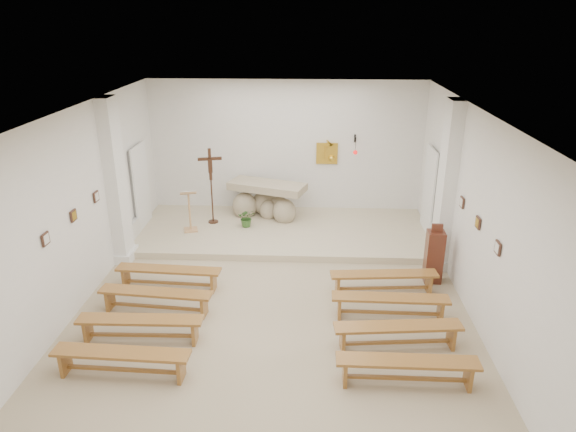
{
  "coord_description": "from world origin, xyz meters",
  "views": [
    {
      "loc": [
        0.65,
        -7.92,
        4.98
      ],
      "look_at": [
        0.21,
        1.6,
        1.23
      ],
      "focal_mm": 32.0,
      "sensor_mm": 36.0,
      "label": 1
    }
  ],
  "objects_px": {
    "crucifix_stand": "(211,181)",
    "bench_left_third": "(140,324)",
    "bench_left_second": "(156,296)",
    "bench_right_second": "(390,302)",
    "altar": "(267,202)",
    "bench_left_front": "(169,273)",
    "bench_right_front": "(384,278)",
    "donation_pedestal": "(434,256)",
    "bench_right_fourth": "(407,366)",
    "lectern": "(189,210)",
    "bench_right_third": "(398,331)",
    "bench_left_fourth": "(122,358)"
  },
  "relations": [
    {
      "from": "bench_right_second",
      "to": "bench_left_front",
      "type": "bearing_deg",
      "value": 169.02
    },
    {
      "from": "bench_right_second",
      "to": "bench_right_third",
      "type": "height_order",
      "value": "same"
    },
    {
      "from": "bench_left_second",
      "to": "bench_right_second",
      "type": "bearing_deg",
      "value": 5.13
    },
    {
      "from": "bench_left_third",
      "to": "bench_right_front",
      "type": "bearing_deg",
      "value": 21.79
    },
    {
      "from": "donation_pedestal",
      "to": "bench_left_third",
      "type": "height_order",
      "value": "donation_pedestal"
    },
    {
      "from": "bench_left_second",
      "to": "bench_right_third",
      "type": "height_order",
      "value": "same"
    },
    {
      "from": "crucifix_stand",
      "to": "bench_right_third",
      "type": "height_order",
      "value": "crucifix_stand"
    },
    {
      "from": "bench_right_third",
      "to": "bench_right_fourth",
      "type": "distance_m",
      "value": 0.87
    },
    {
      "from": "crucifix_stand",
      "to": "bench_left_second",
      "type": "bearing_deg",
      "value": -108.47
    },
    {
      "from": "bench_right_front",
      "to": "bench_right_second",
      "type": "relative_size",
      "value": 1.01
    },
    {
      "from": "bench_left_fourth",
      "to": "bench_right_fourth",
      "type": "distance_m",
      "value": 4.13
    },
    {
      "from": "bench_left_second",
      "to": "bench_right_third",
      "type": "bearing_deg",
      "value": -6.81
    },
    {
      "from": "altar",
      "to": "bench_left_front",
      "type": "bearing_deg",
      "value": -95.52
    },
    {
      "from": "bench_left_third",
      "to": "bench_left_front",
      "type": "bearing_deg",
      "value": 88.88
    },
    {
      "from": "bench_right_third",
      "to": "donation_pedestal",
      "type": "bearing_deg",
      "value": 60.01
    },
    {
      "from": "bench_right_front",
      "to": "bench_left_second",
      "type": "distance_m",
      "value": 4.22
    },
    {
      "from": "bench_right_front",
      "to": "bench_right_third",
      "type": "relative_size",
      "value": 1.0
    },
    {
      "from": "altar",
      "to": "crucifix_stand",
      "type": "relative_size",
      "value": 1.09
    },
    {
      "from": "lectern",
      "to": "bench_left_front",
      "type": "xyz_separation_m",
      "value": [
        0.14,
        -2.5,
        -0.35
      ]
    },
    {
      "from": "donation_pedestal",
      "to": "bench_left_second",
      "type": "height_order",
      "value": "donation_pedestal"
    },
    {
      "from": "bench_left_third",
      "to": "bench_left_fourth",
      "type": "bearing_deg",
      "value": -91.12
    },
    {
      "from": "crucifix_stand",
      "to": "bench_left_third",
      "type": "bearing_deg",
      "value": -107.67
    },
    {
      "from": "bench_left_second",
      "to": "bench_right_second",
      "type": "xyz_separation_m",
      "value": [
        4.13,
        -0.0,
        0.0
      ]
    },
    {
      "from": "bench_left_second",
      "to": "bench_left_third",
      "type": "xyz_separation_m",
      "value": [
        -0.0,
        -0.87,
        0.0
      ]
    },
    {
      "from": "bench_right_front",
      "to": "bench_right_fourth",
      "type": "xyz_separation_m",
      "value": [
        0.0,
        -2.62,
        0.0
      ]
    },
    {
      "from": "crucifix_stand",
      "to": "donation_pedestal",
      "type": "relative_size",
      "value": 1.53
    },
    {
      "from": "donation_pedestal",
      "to": "bench_right_third",
      "type": "xyz_separation_m",
      "value": [
        -1.04,
        -2.28,
        -0.22
      ]
    },
    {
      "from": "bench_right_front",
      "to": "bench_left_third",
      "type": "bearing_deg",
      "value": -161.76
    },
    {
      "from": "bench_left_front",
      "to": "bench_left_third",
      "type": "distance_m",
      "value": 1.74
    },
    {
      "from": "bench_left_second",
      "to": "bench_right_fourth",
      "type": "distance_m",
      "value": 4.48
    },
    {
      "from": "bench_right_front",
      "to": "altar",
      "type": "bearing_deg",
      "value": 121.07
    },
    {
      "from": "bench_left_third",
      "to": "bench_right_fourth",
      "type": "relative_size",
      "value": 1.0
    },
    {
      "from": "lectern",
      "to": "bench_left_third",
      "type": "bearing_deg",
      "value": -103.45
    },
    {
      "from": "bench_right_front",
      "to": "bench_left_second",
      "type": "xyz_separation_m",
      "value": [
        -4.13,
        -0.87,
        0.0
      ]
    },
    {
      "from": "altar",
      "to": "bench_left_front",
      "type": "xyz_separation_m",
      "value": [
        -1.6,
        -3.52,
        -0.21
      ]
    },
    {
      "from": "donation_pedestal",
      "to": "bench_left_front",
      "type": "distance_m",
      "value": 5.2
    },
    {
      "from": "altar",
      "to": "bench_right_fourth",
      "type": "xyz_separation_m",
      "value": [
        2.53,
        -6.13,
        -0.21
      ]
    },
    {
      "from": "bench_left_third",
      "to": "bench_right_fourth",
      "type": "xyz_separation_m",
      "value": [
        4.13,
        -0.87,
        0.0
      ]
    },
    {
      "from": "bench_right_front",
      "to": "bench_left_second",
      "type": "height_order",
      "value": "same"
    },
    {
      "from": "lectern",
      "to": "bench_right_front",
      "type": "height_order",
      "value": "lectern"
    },
    {
      "from": "bench_right_third",
      "to": "bench_left_third",
      "type": "bearing_deg",
      "value": 174.4
    },
    {
      "from": "lectern",
      "to": "bench_right_second",
      "type": "height_order",
      "value": "lectern"
    },
    {
      "from": "lectern",
      "to": "bench_right_third",
      "type": "relative_size",
      "value": 0.51
    },
    {
      "from": "bench_right_second",
      "to": "donation_pedestal",
      "type": "bearing_deg",
      "value": 54.7
    },
    {
      "from": "bench_left_second",
      "to": "bench_left_third",
      "type": "bearing_deg",
      "value": -84.87
    },
    {
      "from": "lectern",
      "to": "donation_pedestal",
      "type": "relative_size",
      "value": 0.85
    },
    {
      "from": "bench_left_front",
      "to": "bench_right_front",
      "type": "xyz_separation_m",
      "value": [
        4.13,
        0.0,
        0.0
      ]
    },
    {
      "from": "lectern",
      "to": "crucifix_stand",
      "type": "relative_size",
      "value": 0.56
    },
    {
      "from": "bench_left_front",
      "to": "bench_right_fourth",
      "type": "bearing_deg",
      "value": -28.95
    },
    {
      "from": "donation_pedestal",
      "to": "bench_right_fourth",
      "type": "height_order",
      "value": "donation_pedestal"
    }
  ]
}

